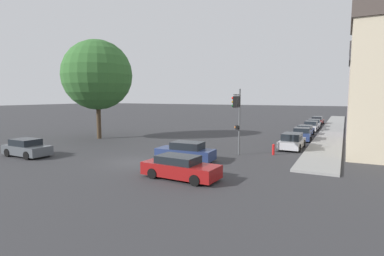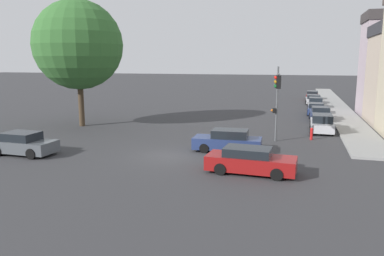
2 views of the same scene
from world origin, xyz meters
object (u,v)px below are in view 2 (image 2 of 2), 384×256
Objects in this scene: parked_car_5 at (312,96)px; fire_hydrant at (312,133)px; crossing_car_2 at (23,144)px; crossing_car_1 at (228,141)px; street_tree at (78,45)px; parked_car_1 at (320,114)px; traffic_signal at (277,89)px; crossing_car_0 at (250,161)px; parked_car_2 at (316,109)px; parked_car_4 at (313,100)px; parked_car_0 at (322,123)px; parked_car_3 at (315,103)px.

fire_hydrant is (-0.90, -31.44, -0.17)m from parked_car_5.
fire_hydrant is (17.84, 9.88, -0.19)m from crossing_car_2.
crossing_car_1 is 13.18m from crossing_car_2.
parked_car_5 is at bearing 66.94° from crossing_car_2.
street_tree is 24.04m from parked_car_1.
parked_car_1 is (18.89, 19.59, 0.01)m from crossing_car_2.
fire_hydrant is (2.56, 2.04, -3.47)m from traffic_signal.
crossing_car_1 is at bearing -134.86° from fire_hydrant.
crossing_car_1 is 4.90× the size of fire_hydrant.
crossing_car_0 is 14.47m from crossing_car_2.
crossing_car_2 reaches higher than parked_car_2.
traffic_signal is 1.26× the size of parked_car_4.
street_tree is 22.35m from parked_car_0.
crossing_car_0 is at bearing 112.28° from crossing_car_1.
fire_hydrant is at bearing -137.07° from crossing_car_1.
street_tree is at bearing 133.79° from parked_car_3.
fire_hydrant is at bearing 171.60° from parked_car_1.
traffic_signal is at bearing 172.07° from parked_car_4.
parked_car_0 is 27.69m from parked_car_5.
crossing_car_1 is 37.43m from parked_car_5.
street_tree reaches higher than crossing_car_2.
parked_car_4 is at bearing 49.66° from street_tree.
traffic_signal is 27.89m from parked_car_4.
crossing_car_0 is 14.37m from parked_car_0.
fire_hydrant is (-0.87, -25.44, -0.14)m from parked_car_4.
traffic_signal is at bearing 28.49° from crossing_car_2.
crossing_car_0 is at bearing -32.19° from street_tree.
parked_car_4 is (3.43, 27.48, -3.33)m from traffic_signal.
parked_car_0 is at bearing 37.33° from crossing_car_2.
crossing_car_0 is 1.03× the size of parked_car_0.
crossing_car_0 is 30.52m from parked_car_3.
parked_car_2 is 0.94× the size of parked_car_3.
parked_car_1 is at bearing 23.16° from street_tree.
parked_car_3 is 4.89× the size of fire_hydrant.
street_tree is 2.36× the size of crossing_car_0.
parked_car_2 is 16.99m from parked_car_5.
crossing_car_1 is 20.86m from parked_car_2.
traffic_signal is 8.62m from crossing_car_0.
parked_car_0 is at bearing 75.61° from crossing_car_0.
parked_car_1 reaches higher than parked_car_3.
street_tree is 2.83× the size of parked_car_1.
parked_car_1 is (0.13, 5.97, -0.01)m from parked_car_0.
parked_car_2 is at bearing -107.37° from traffic_signal.
traffic_signal is 12.72m from parked_car_1.
parked_car_5 is at bearing 87.09° from crossing_car_0.
street_tree reaches higher than crossing_car_1.
parked_car_0 is (6.34, 9.20, 0.01)m from crossing_car_1.
parked_car_2 is at bearing 83.22° from crossing_car_0.
parked_car_4 is 6.00m from parked_car_5.
parked_car_2 is (4.20, 24.41, -0.04)m from crossing_car_0.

